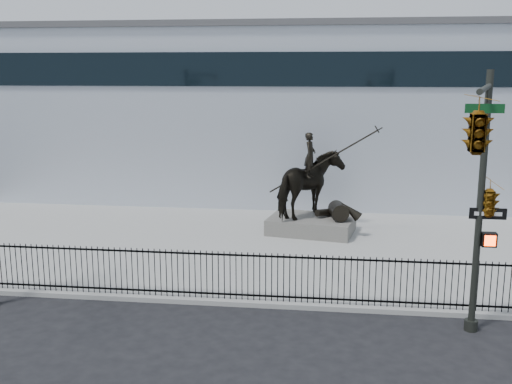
# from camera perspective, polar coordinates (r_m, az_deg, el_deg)

# --- Properties ---
(ground) EXTENTS (120.00, 120.00, 0.00)m
(ground) POSITION_cam_1_polar(r_m,az_deg,el_deg) (17.45, -3.68, -12.07)
(ground) COLOR black
(ground) RESTS_ON ground
(plaza) EXTENTS (30.00, 12.00, 0.15)m
(plaza) POSITION_cam_1_polar(r_m,az_deg,el_deg) (23.91, -0.53, -5.22)
(plaza) COLOR #999A97
(plaza) RESTS_ON ground
(building) EXTENTS (44.00, 14.00, 9.00)m
(building) POSITION_cam_1_polar(r_m,az_deg,el_deg) (35.90, 2.27, 7.61)
(building) COLOR #B3B8C3
(building) RESTS_ON ground
(picket_fence) EXTENTS (22.10, 0.10, 1.50)m
(picket_fence) POSITION_cam_1_polar(r_m,az_deg,el_deg) (18.26, -2.98, -7.92)
(picket_fence) COLOR black
(picket_fence) RESTS_ON plaza
(statue_plinth) EXTENTS (3.88, 3.00, 0.66)m
(statue_plinth) POSITION_cam_1_polar(r_m,az_deg,el_deg) (25.71, 5.29, -3.13)
(statue_plinth) COLOR #5A5852
(statue_plinth) RESTS_ON plaza
(equestrian_statue) EXTENTS (4.43, 3.16, 3.81)m
(equestrian_statue) POSITION_cam_1_polar(r_m,az_deg,el_deg) (25.32, 5.51, 0.59)
(equestrian_statue) COLOR black
(equestrian_statue) RESTS_ON statue_plinth
(traffic_signal_right) EXTENTS (2.17, 6.86, 7.00)m
(traffic_signal_right) POSITION_cam_1_polar(r_m,az_deg,el_deg) (14.25, 20.84, 2.17)
(traffic_signal_right) COLOR #262823
(traffic_signal_right) RESTS_ON ground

